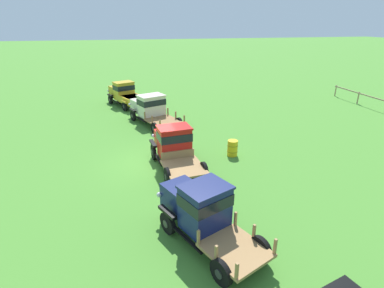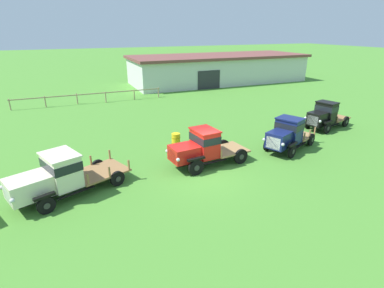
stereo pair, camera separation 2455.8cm
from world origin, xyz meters
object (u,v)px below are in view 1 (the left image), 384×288
Objects in this scene: vintage_truck_foreground_near at (125,94)px; vintage_truck_second_in_line at (150,108)px; vintage_truck_far_side at (201,209)px; vintage_truck_midrow_center at (173,144)px; oil_drum_beside_row at (232,148)px.

vintage_truck_second_in_line is at bearing 17.70° from vintage_truck_foreground_near.
vintage_truck_far_side reaches higher than vintage_truck_foreground_near.
vintage_truck_midrow_center reaches higher than oil_drum_beside_row.
vintage_truck_second_in_line is 1.23× the size of vintage_truck_far_side.
vintage_truck_second_in_line is 13.75m from vintage_truck_far_side.
vintage_truck_foreground_near is 19.34m from vintage_truck_far_side.
vintage_truck_foreground_near is 1.07× the size of vintage_truck_far_side.
vintage_truck_far_side is 5.18× the size of oil_drum_beside_row.
vintage_truck_midrow_center is at bearing 179.22° from vintage_truck_far_side.
vintage_truck_second_in_line is 8.40m from oil_drum_beside_row.
vintage_truck_second_in_line is 1.17× the size of vintage_truck_midrow_center.
vintage_truck_midrow_center is at bearing -84.81° from oil_drum_beside_row.
vintage_truck_foreground_near is 0.86× the size of vintage_truck_second_in_line.
vintage_truck_second_in_line is 6.39× the size of oil_drum_beside_row.
oil_drum_beside_row is (-0.31, 3.47, -0.70)m from vintage_truck_midrow_center.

